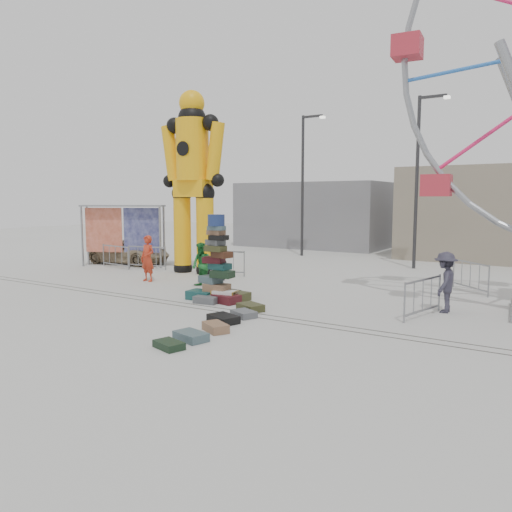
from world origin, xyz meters
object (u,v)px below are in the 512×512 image
Objects in this scene: steamer_trunk at (225,296)px; barricade_wheel_back at (470,277)px; lamp_post_right at (419,173)px; suitcase_tower at (217,276)px; parked_suv at (130,252)px; pedestrian_black at (219,262)px; crash_test_dummy at (193,175)px; lamp_post_left at (304,178)px; pedestrian_green at (202,265)px; barricade_dummy_c at (223,263)px; barricade_wheel_front at (423,297)px; banner_scaffold at (123,220)px; barricade_dummy_a at (116,257)px; barricade_dummy_b at (147,257)px; pedestrian_grey at (445,282)px; pedestrian_red at (148,258)px.

steamer_trunk is 0.39× the size of barricade_wheel_back.
suitcase_tower is at bearing -107.54° from lamp_post_right.
steamer_trunk is 11.07m from parked_suv.
suitcase_tower reaches higher than steamer_trunk.
crash_test_dummy is at bearing -10.05° from pedestrian_black.
lamp_post_left is 10.64m from parked_suv.
pedestrian_green reaches higher than pedestrian_black.
suitcase_tower reaches higher than barricade_dummy_c.
steamer_trunk is (0.38, -0.13, -0.60)m from suitcase_tower.
crash_test_dummy is 10.46× the size of steamer_trunk.
lamp_post_right is 7.18m from barricade_wheel_back.
barricade_wheel_front is (5.87, 1.31, 0.37)m from steamer_trunk.
barricade_wheel_front is at bearing -35.94° from banner_scaffold.
lamp_post_left is 10.20× the size of steamer_trunk.
crash_test_dummy is 4.10× the size of barricade_dummy_a.
parked_suv is (-9.77, 5.19, 0.41)m from steamer_trunk.
barricade_dummy_b is 1.00× the size of barricade_wheel_back.
crash_test_dummy is at bearing -96.83° from lamp_post_left.
barricade_dummy_b is 1.13× the size of pedestrian_grey.
crash_test_dummy reaches higher than barricade_wheel_front.
pedestrian_red is (-4.98, 1.63, 0.74)m from steamer_trunk.
barricade_wheel_back is at bearing -93.10° from parked_suv.
barricade_dummy_a is at bearing -162.80° from parked_suv.
barricade_dummy_b is 1.00× the size of barricade_dummy_c.
barricade_dummy_a is 1.67m from parked_suv.
barricade_dummy_c is 6.44m from parked_suv.
pedestrian_grey is (9.62, -2.26, 0.34)m from barricade_dummy_c.
pedestrian_red is at bearing 53.11° from pedestrian_black.
lamp_post_right is 10.08m from barricade_dummy_c.
barricade_wheel_front and barricade_wheel_back have the same top height.
lamp_post_right is at bearing 34.61° from crash_test_dummy.
pedestrian_black is (-5.77, -7.85, -3.71)m from lamp_post_right.
pedestrian_black is (6.43, -0.35, 0.22)m from barricade_dummy_a.
barricade_dummy_a is at bearing 177.34° from barricade_dummy_c.
banner_scaffold is at bearing -127.61° from barricade_wheel_back.
pedestrian_grey reaches higher than barricade_wheel_back.
lamp_post_right is 10.20× the size of steamer_trunk.
lamp_post_left reaches higher than pedestrian_black.
steamer_trunk is at bearing 115.88° from barricade_wheel_front.
pedestrian_grey reaches higher than barricade_dummy_a.
barricade_wheel_back is at bearing -34.66° from lamp_post_left.
pedestrian_black is at bearing 39.39° from pedestrian_red.
barricade_dummy_b is at bearing -146.88° from lamp_post_right.
suitcase_tower is 1.39× the size of barricade_dummy_a.
pedestrian_red is at bearing -86.25° from pedestrian_grey.
pedestrian_grey is at bearing -70.50° from lamp_post_right.
steamer_trunk is at bearing -17.92° from suitcase_tower.
barricade_dummy_a is 0.47× the size of parked_suv.
barricade_wheel_front reaches higher than steamer_trunk.
pedestrian_grey is at bearing -24.17° from barricade_dummy_c.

